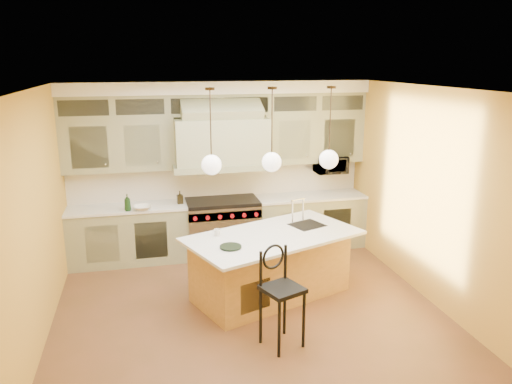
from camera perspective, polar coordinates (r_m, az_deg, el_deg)
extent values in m
plane|color=brown|center=(6.75, -0.71, -13.66)|extent=(5.00, 5.00, 0.00)
plane|color=white|center=(5.94, -0.80, 11.72)|extent=(5.00, 5.00, 0.00)
plane|color=gold|center=(8.58, -4.32, 2.88)|extent=(5.00, 0.00, 5.00)
plane|color=gold|center=(3.95, 7.17, -11.95)|extent=(5.00, 0.00, 5.00)
plane|color=gold|center=(6.19, -24.03, -3.13)|extent=(0.00, 5.00, 5.00)
plane|color=gold|center=(7.14, 19.27, -0.40)|extent=(0.00, 5.00, 5.00)
cube|color=gray|center=(8.45, -14.32, -4.80)|extent=(1.90, 0.65, 0.90)
cube|color=gray|center=(8.90, 6.06, -3.39)|extent=(1.90, 0.65, 0.90)
cube|color=white|center=(8.31, -14.52, -1.74)|extent=(1.90, 0.68, 0.04)
cube|color=white|center=(8.76, 6.15, -0.48)|extent=(1.90, 0.68, 0.04)
cube|color=beige|center=(8.61, -4.27, 1.36)|extent=(5.00, 0.04, 0.56)
cube|color=gray|center=(8.24, -15.48, 5.24)|extent=(1.75, 0.35, 0.85)
cube|color=gray|center=(8.72, 6.48, 6.19)|extent=(1.75, 0.35, 0.85)
cube|color=gray|center=(8.15, -4.00, 5.82)|extent=(1.50, 0.70, 0.75)
cube|color=gray|center=(8.22, -3.95, 3.07)|extent=(1.60, 0.76, 0.10)
cube|color=#333833|center=(8.25, -4.27, 9.95)|extent=(5.00, 0.35, 0.35)
cube|color=white|center=(8.21, -4.29, 11.85)|extent=(5.00, 0.47, 0.20)
cube|color=silver|center=(8.51, -3.82, -4.20)|extent=(1.20, 0.70, 0.90)
cube|color=black|center=(8.37, -3.88, -1.09)|extent=(1.20, 0.70, 0.06)
cube|color=silver|center=(8.11, -3.50, -2.71)|extent=(1.20, 0.06, 0.14)
cube|color=#A17939|center=(7.04, 1.70, -8.45)|extent=(2.30, 1.68, 0.88)
cube|color=white|center=(6.83, 1.98, -5.04)|extent=(2.62, 2.00, 0.04)
cube|color=black|center=(7.25, 5.86, -3.93)|extent=(0.56, 0.53, 0.05)
cylinder|color=black|center=(5.72, 2.66, -15.39)|extent=(0.04, 0.04, 0.69)
cylinder|color=black|center=(5.92, 5.48, -14.35)|extent=(0.04, 0.04, 0.69)
cylinder|color=black|center=(5.97, 0.53, -14.00)|extent=(0.04, 0.04, 0.69)
cylinder|color=black|center=(6.16, 3.29, -13.07)|extent=(0.04, 0.04, 0.69)
cube|color=black|center=(5.77, 3.04, -11.03)|extent=(0.54, 0.54, 0.05)
torus|color=black|center=(5.76, 2.00, -7.41)|extent=(0.29, 0.14, 0.30)
imported|color=black|center=(8.85, 8.54, 3.12)|extent=(0.54, 0.37, 0.30)
imported|color=#133216|center=(8.02, -14.48, -1.17)|extent=(0.12, 0.12, 0.27)
imported|color=black|center=(8.27, -8.69, -0.61)|extent=(0.10, 0.10, 0.21)
imported|color=white|center=(8.05, -12.84, -1.76)|extent=(0.29, 0.29, 0.07)
imported|color=white|center=(6.79, -4.45, -4.64)|extent=(0.11, 0.11, 0.09)
cylinder|color=#2D2319|center=(6.32, -5.31, 11.67)|extent=(0.12, 0.12, 0.03)
cylinder|color=#2D2319|center=(6.36, -5.21, 7.66)|extent=(0.02, 0.02, 0.93)
sphere|color=white|center=(6.44, -5.11, 3.11)|extent=(0.26, 0.26, 0.26)
cylinder|color=#2D2319|center=(6.48, 1.87, 11.80)|extent=(0.12, 0.12, 0.03)
cylinder|color=#2D2319|center=(6.51, 1.84, 7.89)|extent=(0.02, 0.02, 0.93)
sphere|color=white|center=(6.60, 1.80, 3.44)|extent=(0.26, 0.26, 0.26)
cylinder|color=#2D2319|center=(6.72, 8.62, 11.76)|extent=(0.12, 0.12, 0.03)
cylinder|color=#2D2319|center=(6.76, 8.47, 7.99)|extent=(0.02, 0.02, 0.93)
sphere|color=white|center=(6.84, 8.31, 3.71)|extent=(0.26, 0.26, 0.26)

